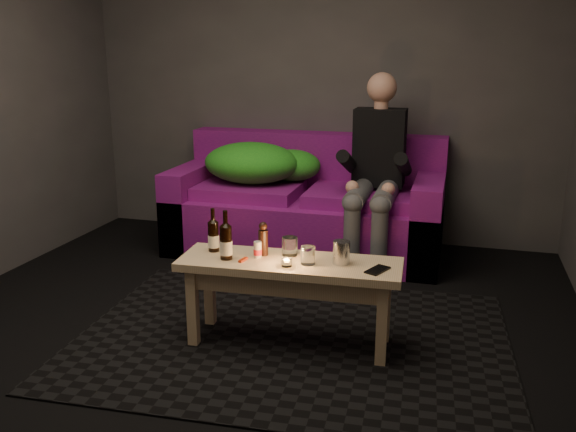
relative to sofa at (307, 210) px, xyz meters
name	(u,v)px	position (x,y,z in m)	size (l,w,h in m)	color
floor	(225,349)	(-0.01, -1.82, -0.33)	(4.50, 4.50, 0.00)	black
room	(248,41)	(-0.01, -1.35, 1.31)	(4.50, 4.50, 4.50)	silver
rug	(292,338)	(0.32, -1.61, -0.33)	(2.41, 1.75, 0.01)	black
sofa	(307,210)	(0.00, 0.00, 0.00)	(2.14, 0.97, 0.92)	#7A1181
green_blanket	(259,164)	(-0.41, -0.01, 0.36)	(0.94, 0.64, 0.32)	green
person	(376,168)	(0.57, -0.17, 0.41)	(0.39, 0.89, 1.43)	black
coffee_table	(290,276)	(0.32, -1.66, 0.07)	(1.23, 0.45, 0.49)	#D3B27B
beer_bottle_a	(213,235)	(-0.14, -1.62, 0.25)	(0.06, 0.06, 0.25)	black
beer_bottle_b	(226,241)	(-0.02, -1.73, 0.26)	(0.07, 0.07, 0.27)	black
salt_shaker	(258,250)	(0.13, -1.66, 0.21)	(0.04, 0.04, 0.09)	silver
pepper_mill	(263,243)	(0.15, -1.61, 0.23)	(0.05, 0.05, 0.14)	black
tumbler_back	(290,246)	(0.29, -1.57, 0.21)	(0.09, 0.09, 0.10)	white
tealight	(287,262)	(0.32, -1.75, 0.18)	(0.06, 0.06, 0.04)	white
tumbler_front	(308,255)	(0.42, -1.69, 0.21)	(0.08, 0.08, 0.10)	white
steel_cup	(341,252)	(0.59, -1.63, 0.22)	(0.09, 0.09, 0.12)	#B2B3B9
smartphone	(377,270)	(0.79, -1.69, 0.16)	(0.07, 0.15, 0.01)	black
red_lighter	(243,260)	(0.07, -1.73, 0.17)	(0.02, 0.07, 0.01)	#B7270B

